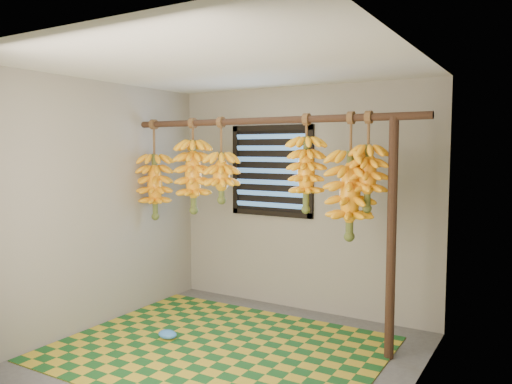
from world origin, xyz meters
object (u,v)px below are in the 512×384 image
Objects in this scene: plastic_bag at (168,334)px; banana_bunch_a at (155,186)px; support_post at (391,240)px; banana_bunch_f at (368,178)px; woven_mat at (218,349)px; banana_bunch_e at (350,195)px; banana_bunch_c at (221,177)px; banana_bunch_d at (306,174)px; banana_bunch_b at (193,176)px.

banana_bunch_a is at bearing 137.69° from plastic_bag.
support_post is at bearing 0.00° from banana_bunch_a.
banana_bunch_f reaches higher than plastic_bag.
banana_bunch_a reaches higher than plastic_bag.
woven_mat is 2.51× the size of banana_bunch_e.
woven_mat is at bearing -58.35° from banana_bunch_c.
banana_bunch_c reaches higher than plastic_bag.
banana_bunch_f is at bearing 0.00° from banana_bunch_a.
banana_bunch_a reaches higher than support_post.
banana_bunch_d is at bearing 0.00° from banana_bunch_c.
plastic_bag is at bearing -42.31° from banana_bunch_a.
support_post reaches higher than woven_mat.
banana_bunch_c is 1.47m from banana_bunch_f.
support_post is 10.46× the size of plastic_bag.
woven_mat is 2.83× the size of banana_bunch_b.
banana_bunch_d is 0.44m from banana_bunch_e.
support_post reaches higher than plastic_bag.
banana_bunch_b is 1.67m from banana_bunch_e.
support_post is 0.93m from banana_bunch_d.
banana_bunch_c is (0.35, 0.00, 0.00)m from banana_bunch_b.
banana_bunch_c reaches higher than woven_mat.
banana_bunch_a is 0.98× the size of banana_bunch_e.
banana_bunch_a and banana_bunch_e have the same top height.
banana_bunch_f is (-0.21, 0.00, 0.50)m from support_post.
plastic_bag is 0.18× the size of banana_bunch_a.
banana_bunch_c is 0.91m from banana_bunch_d.
plastic_bag is 1.93m from banana_bunch_d.
woven_mat is at bearing -134.04° from banana_bunch_d.
plastic_bag is at bearing -157.06° from banana_bunch_e.
banana_bunch_f is (1.47, 0.00, 0.04)m from banana_bunch_c.
banana_bunch_c is 1.01× the size of banana_bunch_f.
banana_bunch_c is 1.33m from banana_bunch_e.
woven_mat is 3.25× the size of banana_bunch_c.
banana_bunch_d is at bearing 180.00° from support_post.
banana_bunch_e is (1.67, 0.00, -0.11)m from banana_bunch_b.
plastic_bag is at bearing -74.63° from banana_bunch_b.
support_post is 1.90× the size of banana_bunch_a.
banana_bunch_a reaches higher than woven_mat.
banana_bunch_b is 1.16× the size of banana_bunch_f.
plastic_bag is (-0.53, -0.06, 0.04)m from woven_mat.
support_post is 0.54m from banana_bunch_f.
woven_mat is 1.72m from banana_bunch_b.
woven_mat is at bearing -25.25° from banana_bunch_a.
banana_bunch_c is at bearing 180.00° from support_post.
woven_mat is 1.61m from banana_bunch_c.
banana_bunch_a is 2.19m from banana_bunch_e.
banana_bunch_d and banana_bunch_e have the same top height.
plastic_bag is (-1.86, -0.63, -0.95)m from support_post.
plastic_bag is 0.20× the size of banana_bunch_b.
banana_bunch_b is at bearing 180.00° from support_post.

